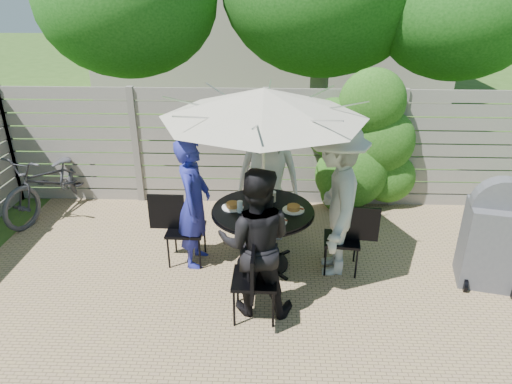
{
  "coord_description": "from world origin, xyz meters",
  "views": [
    {
      "loc": [
        0.11,
        -3.61,
        3.22
      ],
      "look_at": [
        -0.09,
        1.41,
        0.92
      ],
      "focal_mm": 32.0,
      "sensor_mm": 36.0,
      "label": 1
    }
  ],
  "objects_px": {
    "patio_table": "(263,227)",
    "chair_back": "(269,211)",
    "person_left": "(194,204)",
    "person_right": "(335,200)",
    "plate_front": "(260,222)",
    "person_back": "(268,176)",
    "plate_back": "(265,194)",
    "plate_extra": "(277,220)",
    "bicycle": "(54,180)",
    "umbrella": "(264,103)",
    "glass_front": "(270,214)",
    "plate_right": "(293,209)",
    "glass_back": "(256,194)",
    "chair_left": "(186,242)",
    "chair_front": "(255,294)",
    "glass_left": "(240,207)",
    "plate_left": "(233,206)",
    "coffee_cup": "(273,197)",
    "chair_right": "(342,251)",
    "person_front": "(256,243)",
    "syrup_jug": "(258,201)",
    "bbq_grill": "(494,238)"
  },
  "relations": [
    {
      "from": "umbrella",
      "to": "chair_left",
      "type": "bearing_deg",
      "value": 176.54
    },
    {
      "from": "glass_back",
      "to": "person_right",
      "type": "bearing_deg",
      "value": -19.02
    },
    {
      "from": "umbrella",
      "to": "chair_back",
      "type": "distance_m",
      "value": 2.03
    },
    {
      "from": "plate_front",
      "to": "glass_front",
      "type": "relative_size",
      "value": 1.86
    },
    {
      "from": "plate_left",
      "to": "coffee_cup",
      "type": "distance_m",
      "value": 0.51
    },
    {
      "from": "umbrella",
      "to": "glass_back",
      "type": "height_order",
      "value": "umbrella"
    },
    {
      "from": "umbrella",
      "to": "glass_front",
      "type": "distance_m",
      "value": 1.23
    },
    {
      "from": "patio_table",
      "to": "plate_right",
      "type": "relative_size",
      "value": 4.89
    },
    {
      "from": "chair_front",
      "to": "plate_extra",
      "type": "xyz_separation_m",
      "value": [
        0.22,
        0.65,
        0.53
      ]
    },
    {
      "from": "glass_front",
      "to": "person_right",
      "type": "bearing_deg",
      "value": 16.2
    },
    {
      "from": "umbrella",
      "to": "plate_front",
      "type": "distance_m",
      "value": 1.29
    },
    {
      "from": "glass_back",
      "to": "patio_table",
      "type": "bearing_deg",
      "value": -71.5
    },
    {
      "from": "patio_table",
      "to": "person_back",
      "type": "xyz_separation_m",
      "value": [
        0.05,
        0.83,
        0.32
      ]
    },
    {
      "from": "chair_front",
      "to": "plate_extra",
      "type": "height_order",
      "value": "chair_front"
    },
    {
      "from": "bbq_grill",
      "to": "plate_right",
      "type": "bearing_deg",
      "value": -172.98
    },
    {
      "from": "person_left",
      "to": "person_right",
      "type": "distance_m",
      "value": 1.66
    },
    {
      "from": "glass_back",
      "to": "chair_back",
      "type": "bearing_deg",
      "value": 78.05
    },
    {
      "from": "plate_right",
      "to": "glass_back",
      "type": "height_order",
      "value": "glass_back"
    },
    {
      "from": "plate_front",
      "to": "person_front",
      "type": "bearing_deg",
      "value": -93.5
    },
    {
      "from": "plate_right",
      "to": "plate_front",
      "type": "bearing_deg",
      "value": -138.5
    },
    {
      "from": "person_front",
      "to": "person_right",
      "type": "bearing_deg",
      "value": -135.0
    },
    {
      "from": "coffee_cup",
      "to": "bbq_grill",
      "type": "height_order",
      "value": "bbq_grill"
    },
    {
      "from": "person_back",
      "to": "plate_back",
      "type": "relative_size",
      "value": 6.65
    },
    {
      "from": "chair_back",
      "to": "plate_front",
      "type": "xyz_separation_m",
      "value": [
        -0.08,
        -1.32,
        0.55
      ]
    },
    {
      "from": "person_right",
      "to": "glass_left",
      "type": "xyz_separation_m",
      "value": [
        -1.09,
        -0.04,
        -0.08
      ]
    },
    {
      "from": "person_back",
      "to": "glass_back",
      "type": "xyz_separation_m",
      "value": [
        -0.14,
        -0.56,
        -0.01
      ]
    },
    {
      "from": "chair_right",
      "to": "plate_front",
      "type": "xyz_separation_m",
      "value": [
        -0.98,
        -0.3,
        0.55
      ]
    },
    {
      "from": "umbrella",
      "to": "person_left",
      "type": "bearing_deg",
      "value": 176.5
    },
    {
      "from": "plate_extra",
      "to": "bicycle",
      "type": "bearing_deg",
      "value": 153.13
    },
    {
      "from": "chair_left",
      "to": "person_front",
      "type": "height_order",
      "value": "person_front"
    },
    {
      "from": "patio_table",
      "to": "chair_back",
      "type": "relative_size",
      "value": 1.45
    },
    {
      "from": "chair_front",
      "to": "bicycle",
      "type": "height_order",
      "value": "bicycle"
    },
    {
      "from": "plate_extra",
      "to": "plate_front",
      "type": "bearing_deg",
      "value": -165.07
    },
    {
      "from": "chair_back",
      "to": "plate_extra",
      "type": "relative_size",
      "value": 3.66
    },
    {
      "from": "person_right",
      "to": "plate_front",
      "type": "xyz_separation_m",
      "value": [
        -0.85,
        -0.31,
        -0.13
      ]
    },
    {
      "from": "person_front",
      "to": "syrup_jug",
      "type": "xyz_separation_m",
      "value": [
        -0.01,
        0.88,
        0.05
      ]
    },
    {
      "from": "person_back",
      "to": "umbrella",
      "type": "bearing_deg",
      "value": -90.0
    },
    {
      "from": "chair_front",
      "to": "person_left",
      "type": "bearing_deg",
      "value": 37.97
    },
    {
      "from": "umbrella",
      "to": "person_back",
      "type": "distance_m",
      "value": 1.45
    },
    {
      "from": "umbrella",
      "to": "glass_left",
      "type": "xyz_separation_m",
      "value": [
        -0.27,
        -0.09,
        -1.2
      ]
    },
    {
      "from": "patio_table",
      "to": "syrup_jug",
      "type": "relative_size",
      "value": 7.94
    },
    {
      "from": "chair_back",
      "to": "person_right",
      "type": "xyz_separation_m",
      "value": [
        0.77,
        -1.01,
        0.68
      ]
    },
    {
      "from": "plate_front",
      "to": "syrup_jug",
      "type": "bearing_deg",
      "value": 94.82
    },
    {
      "from": "plate_back",
      "to": "plate_front",
      "type": "distance_m",
      "value": 0.72
    },
    {
      "from": "plate_right",
      "to": "coffee_cup",
      "type": "height_order",
      "value": "coffee_cup"
    },
    {
      "from": "person_left",
      "to": "plate_front",
      "type": "distance_m",
      "value": 0.9
    },
    {
      "from": "person_front",
      "to": "plate_extra",
      "type": "distance_m",
      "value": 0.56
    },
    {
      "from": "person_left",
      "to": "plate_back",
      "type": "relative_size",
      "value": 6.3
    },
    {
      "from": "person_left",
      "to": "glass_back",
      "type": "xyz_separation_m",
      "value": [
        0.74,
        0.21,
        0.04
      ]
    },
    {
      "from": "chair_left",
      "to": "chair_front",
      "type": "height_order",
      "value": "chair_front"
    }
  ]
}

